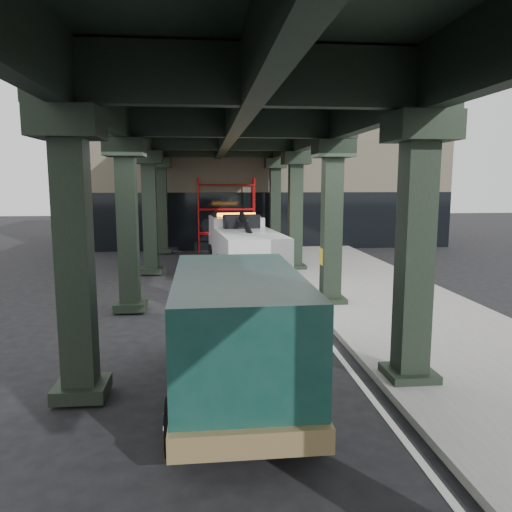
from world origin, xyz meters
TOP-DOWN VIEW (x-y plane):
  - ground at (0.00, 0.00)m, footprint 90.00×90.00m
  - sidewalk at (4.50, 2.00)m, footprint 5.00×40.00m
  - lane_stripe at (1.70, 2.00)m, footprint 0.12×38.00m
  - viaduct at (-0.40, 2.00)m, footprint 7.40×32.00m
  - building at (2.00, 20.00)m, footprint 22.00×10.00m
  - scaffolding at (0.00, 14.64)m, footprint 3.08×0.88m
  - tow_truck at (0.35, 7.48)m, footprint 2.84×7.97m
  - towed_van at (-0.67, -4.20)m, footprint 2.32×5.68m

SIDE VIEW (x-z plane):
  - ground at x=0.00m, z-range 0.00..0.00m
  - lane_stripe at x=1.70m, z-range 0.00..0.01m
  - sidewalk at x=4.50m, z-range 0.00..0.15m
  - towed_van at x=-0.67m, z-range 0.09..2.38m
  - tow_truck at x=0.35m, z-range -0.03..2.53m
  - scaffolding at x=0.00m, z-range 0.11..4.11m
  - building at x=2.00m, z-range 0.00..8.00m
  - viaduct at x=-0.40m, z-range 2.26..8.66m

